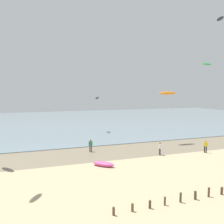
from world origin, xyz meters
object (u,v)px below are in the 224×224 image
(grounded_kite, at_px, (103,164))
(kite_aloft_3, at_px, (167,93))
(person_nearest_camera, at_px, (160,148))
(person_by_waterline, at_px, (91,145))
(person_mid_beach, at_px, (205,146))
(kite_aloft_2, at_px, (207,64))
(kite_aloft_7, at_px, (220,19))
(kite_aloft_1, at_px, (97,98))

(grounded_kite, height_order, kite_aloft_3, kite_aloft_3)
(person_nearest_camera, bearing_deg, person_by_waterline, 147.14)
(kite_aloft_3, bearing_deg, person_by_waterline, -173.49)
(person_mid_beach, relative_size, person_by_waterline, 1.00)
(person_by_waterline, xyz_separation_m, kite_aloft_3, (13.39, 1.82, 7.08))
(person_nearest_camera, relative_size, grounded_kite, 0.66)
(person_mid_beach, bearing_deg, person_by_waterline, 156.65)
(person_by_waterline, height_order, kite_aloft_2, kite_aloft_2)
(person_mid_beach, distance_m, person_by_waterline, 15.57)
(grounded_kite, bearing_deg, person_mid_beach, -127.65)
(grounded_kite, relative_size, kite_aloft_3, 0.84)
(person_mid_beach, xyz_separation_m, grounded_kite, (-14.95, -1.03, -0.66))
(person_by_waterline, bearing_deg, kite_aloft_3, 7.76)
(grounded_kite, bearing_deg, kite_aloft_3, -98.88)
(person_mid_beach, relative_size, kite_aloft_7, 0.82)
(kite_aloft_1, relative_size, kite_aloft_2, 1.10)
(person_mid_beach, bearing_deg, grounded_kite, -176.06)
(person_mid_beach, bearing_deg, kite_aloft_2, 49.59)
(person_mid_beach, distance_m, kite_aloft_7, 17.60)
(person_mid_beach, relative_size, grounded_kite, 0.66)
(person_mid_beach, relative_size, kite_aloft_3, 0.55)
(kite_aloft_1, height_order, kite_aloft_7, kite_aloft_7)
(person_by_waterline, relative_size, kite_aloft_7, 0.82)
(person_by_waterline, bearing_deg, kite_aloft_7, -16.50)
(kite_aloft_3, bearing_deg, kite_aloft_1, 114.03)
(kite_aloft_3, bearing_deg, person_mid_beach, -84.80)
(person_by_waterline, bearing_deg, kite_aloft_2, 7.72)
(grounded_kite, relative_size, kite_aloft_1, 1.10)
(person_by_waterline, height_order, kite_aloft_3, kite_aloft_3)
(kite_aloft_1, distance_m, kite_aloft_7, 26.78)
(grounded_kite, height_order, kite_aloft_2, kite_aloft_2)
(person_nearest_camera, distance_m, kite_aloft_1, 22.63)
(person_nearest_camera, distance_m, grounded_kite, 8.80)
(person_by_waterline, xyz_separation_m, kite_aloft_7, (17.15, -5.08, 17.33))
(person_mid_beach, relative_size, kite_aloft_2, 0.79)
(kite_aloft_2, bearing_deg, person_mid_beach, 43.96)
(person_nearest_camera, relative_size, kite_aloft_3, 0.55)
(person_nearest_camera, xyz_separation_m, kite_aloft_1, (-1.48, 21.76, 6.04))
(person_mid_beach, xyz_separation_m, kite_aloft_1, (-7.92, 22.85, 6.04))
(grounded_kite, distance_m, kite_aloft_7, 25.40)
(kite_aloft_1, relative_size, kite_aloft_7, 1.14)
(person_by_waterline, height_order, grounded_kite, person_by_waterline)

